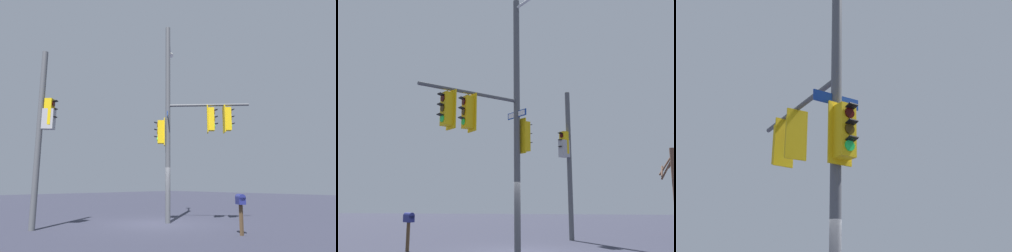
% 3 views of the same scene
% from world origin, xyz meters
% --- Properties ---
extents(main_signal_pole_assembly, '(4.91, 3.23, 9.57)m').
position_xyz_m(main_signal_pole_assembly, '(0.65, 1.06, 5.01)').
color(main_signal_pole_assembly, '#4C4F54').
rests_on(main_signal_pole_assembly, ground).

